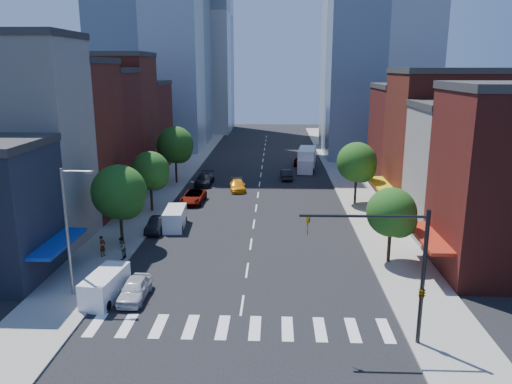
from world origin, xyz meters
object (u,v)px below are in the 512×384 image
at_px(parked_car_second, 157,224).
at_px(cargo_van_far, 175,219).
at_px(traffic_car_far, 299,161).
at_px(pedestrian_near, 102,246).
at_px(taxi, 237,185).
at_px(parked_car_front, 135,289).
at_px(cargo_van_near, 105,287).
at_px(box_truck, 307,160).
at_px(parked_car_rear, 204,179).
at_px(traffic_car_oncoming, 286,174).
at_px(parked_car_third, 193,197).
at_px(pedestrian_far, 122,248).

height_order(parked_car_second, cargo_van_far, cargo_van_far).
bearing_deg(cargo_van_far, traffic_car_far, 63.81).
relative_size(parked_car_second, traffic_car_far, 1.02).
bearing_deg(pedestrian_near, taxi, -2.73).
height_order(parked_car_front, cargo_van_far, cargo_van_far).
distance_m(cargo_van_near, box_truck, 48.42).
height_order(parked_car_front, parked_car_second, parked_car_front).
relative_size(box_truck, pedestrian_near, 4.82).
relative_size(parked_car_rear, traffic_car_oncoming, 1.22).
distance_m(parked_car_third, cargo_van_near, 25.52).
relative_size(taxi, traffic_car_far, 1.12).
xyz_separation_m(parked_car_rear, traffic_car_far, (13.50, 14.35, -0.06)).
bearing_deg(traffic_car_far, cargo_van_far, 69.85).
bearing_deg(cargo_van_far, parked_car_front, -92.39).
bearing_deg(traffic_car_far, cargo_van_near, 74.95).
distance_m(parked_car_front, traffic_car_oncoming, 40.10).
bearing_deg(parked_car_second, parked_car_front, -79.17).
bearing_deg(parked_car_third, taxi, 56.08).
relative_size(parked_car_rear, pedestrian_near, 2.99).
bearing_deg(pedestrian_far, taxi, 167.37).
bearing_deg(parked_car_front, pedestrian_far, 113.51).
height_order(taxi, box_truck, box_truck).
height_order(pedestrian_near, pedestrian_far, pedestrian_far).
relative_size(parked_car_rear, pedestrian_far, 2.81).
bearing_deg(traffic_car_oncoming, box_truck, -120.63).
height_order(traffic_car_oncoming, pedestrian_far, pedestrian_far).
bearing_deg(parked_car_front, pedestrian_near, 122.66).
bearing_deg(traffic_car_oncoming, pedestrian_near, 58.06).
xyz_separation_m(traffic_car_oncoming, traffic_car_far, (2.28, 10.40, -0.01)).
distance_m(parked_car_front, taxi, 31.89).
bearing_deg(traffic_car_far, taxi, 65.71).
distance_m(cargo_van_near, taxi, 32.47).
bearing_deg(box_truck, pedestrian_near, -110.36).
height_order(traffic_car_far, pedestrian_far, pedestrian_far).
bearing_deg(parked_car_rear, parked_car_second, -92.74).
relative_size(parked_car_second, cargo_van_far, 0.89).
bearing_deg(pedestrian_near, traffic_car_oncoming, -8.39).
distance_m(parked_car_front, parked_car_second, 14.73).
xyz_separation_m(parked_car_second, parked_car_rear, (1.83, 19.92, 0.07)).
bearing_deg(taxi, parked_car_front, -105.43).
bearing_deg(taxi, traffic_car_oncoming, 40.21).
xyz_separation_m(cargo_van_near, cargo_van_far, (1.69, 15.95, 0.02)).
distance_m(pedestrian_near, pedestrian_far, 1.92).
bearing_deg(cargo_van_near, parked_car_third, 91.79).
xyz_separation_m(parked_car_second, traffic_car_oncoming, (13.04, 23.88, 0.02)).
height_order(traffic_car_oncoming, pedestrian_near, pedestrian_near).
height_order(parked_car_rear, pedestrian_far, pedestrian_far).
distance_m(parked_car_third, traffic_car_far, 27.26).
height_order(parked_car_second, cargo_van_near, cargo_van_near).
bearing_deg(cargo_van_near, pedestrian_near, 116.22).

